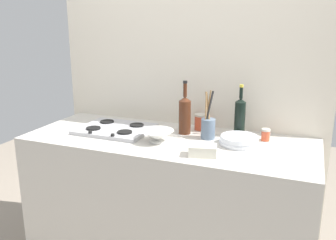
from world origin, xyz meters
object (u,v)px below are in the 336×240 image
object	(u,v)px
wine_bottle_mid_left	(240,117)
utensil_crock	(208,127)
condiment_jar_front	(200,122)
plate_stack	(239,140)
condiment_jar_rear	(266,135)
wine_bottle_leftmost	(185,114)
stovetop_hob	(115,129)
mixing_bowl	(157,136)
butter_dish	(203,150)

from	to	relation	value
wine_bottle_mid_left	utensil_crock	world-z (taller)	wine_bottle_mid_left
utensil_crock	condiment_jar_front	bearing A→B (deg)	121.83
utensil_crock	condiment_jar_front	distance (m)	0.19
plate_stack	condiment_jar_rear	size ratio (longest dim) A/B	3.06
wine_bottle_leftmost	stovetop_hob	bearing A→B (deg)	-165.69
mixing_bowl	wine_bottle_leftmost	bearing A→B (deg)	66.44
wine_bottle_mid_left	butter_dish	bearing A→B (deg)	-105.62
plate_stack	butter_dish	xyz separation A→B (m)	(-0.15, -0.25, 0.00)
plate_stack	condiment_jar_front	distance (m)	0.37
condiment_jar_front	stovetop_hob	bearing A→B (deg)	-155.52
utensil_crock	wine_bottle_mid_left	bearing A→B (deg)	33.98
utensil_crock	condiment_jar_rear	world-z (taller)	utensil_crock
stovetop_hob	wine_bottle_leftmost	bearing A→B (deg)	14.31
stovetop_hob	wine_bottle_mid_left	size ratio (longest dim) A/B	1.39
condiment_jar_front	condiment_jar_rear	world-z (taller)	condiment_jar_front
stovetop_hob	wine_bottle_leftmost	distance (m)	0.48
plate_stack	wine_bottle_mid_left	bearing A→B (deg)	100.46
mixing_bowl	condiment_jar_rear	size ratio (longest dim) A/B	2.75
stovetop_hob	condiment_jar_rear	distance (m)	0.97
wine_bottle_leftmost	condiment_jar_front	size ratio (longest dim) A/B	3.25
mixing_bowl	plate_stack	bearing A→B (deg)	15.75
utensil_crock	condiment_jar_rear	size ratio (longest dim) A/B	4.08
wine_bottle_mid_left	condiment_jar_rear	xyz separation A→B (m)	(0.17, -0.03, -0.09)
wine_bottle_leftmost	butter_dish	size ratio (longest dim) A/B	2.32
plate_stack	butter_dish	size ratio (longest dim) A/B	1.52
wine_bottle_mid_left	butter_dish	distance (m)	0.44
butter_dish	plate_stack	bearing A→B (deg)	59.54
mixing_bowl	condiment_jar_rear	world-z (taller)	same
butter_dish	condiment_jar_front	xyz separation A→B (m)	(-0.16, 0.46, 0.02)
mixing_bowl	condiment_jar_rear	bearing A→B (deg)	24.17
plate_stack	mixing_bowl	distance (m)	0.49
stovetop_hob	wine_bottle_leftmost	size ratio (longest dim) A/B	1.34
wine_bottle_leftmost	utensil_crock	world-z (taller)	wine_bottle_leftmost
plate_stack	wine_bottle_mid_left	xyz separation A→B (m)	(-0.03, 0.17, 0.10)
plate_stack	condiment_jar_front	world-z (taller)	condiment_jar_front
stovetop_hob	wine_bottle_mid_left	bearing A→B (deg)	13.36
plate_stack	utensil_crock	bearing A→B (deg)	166.14
wine_bottle_leftmost	condiment_jar_rear	world-z (taller)	wine_bottle_leftmost
condiment_jar_rear	wine_bottle_leftmost	bearing A→B (deg)	-174.78
wine_bottle_leftmost	wine_bottle_mid_left	size ratio (longest dim) A/B	1.04
stovetop_hob	plate_stack	bearing A→B (deg)	1.48
stovetop_hob	butter_dish	size ratio (longest dim) A/B	3.10
butter_dish	utensil_crock	distance (m)	0.31
wine_bottle_leftmost	wine_bottle_mid_left	xyz separation A→B (m)	(0.34, 0.07, -0.00)
stovetop_hob	mixing_bowl	xyz separation A→B (m)	(0.35, -0.11, 0.03)
mixing_bowl	butter_dish	xyz separation A→B (m)	(0.32, -0.12, -0.01)
condiment_jar_front	condiment_jar_rear	size ratio (longest dim) A/B	1.43
butter_dish	utensil_crock	xyz separation A→B (m)	(-0.06, 0.30, 0.05)
stovetop_hob	mixing_bowl	world-z (taller)	mixing_bowl
wine_bottle_mid_left	mixing_bowl	size ratio (longest dim) A/B	1.62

